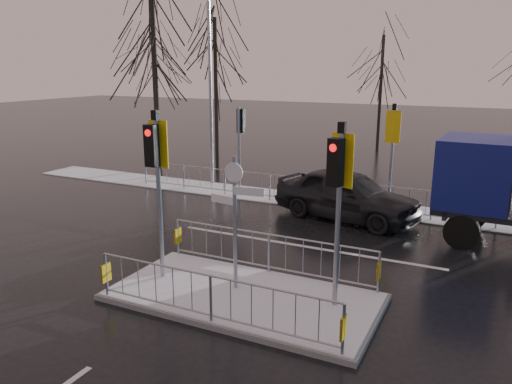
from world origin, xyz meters
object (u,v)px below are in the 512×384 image
at_px(flatbed_truck, 510,190).
at_px(street_lamp_left, 212,81).
at_px(car_far_lane, 347,195).
at_px(traffic_island, 243,283).

bearing_deg(flatbed_truck, street_lamp_left, 166.10).
bearing_deg(car_far_lane, flatbed_truck, -81.05).
height_order(flatbed_truck, street_lamp_left, street_lamp_left).
xyz_separation_m(car_far_lane, street_lamp_left, (-6.77, 2.51, 3.64)).
distance_m(car_far_lane, street_lamp_left, 8.09).
height_order(traffic_island, flatbed_truck, traffic_island).
relative_size(traffic_island, car_far_lane, 1.20).
height_order(traffic_island, street_lamp_left, street_lamp_left).
bearing_deg(flatbed_truck, car_far_lane, 175.56).
xyz_separation_m(flatbed_truck, street_lamp_left, (-11.66, 2.89, 2.85)).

